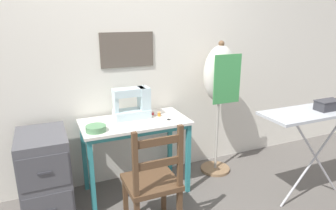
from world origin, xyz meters
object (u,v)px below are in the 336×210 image
object	(u,v)px
fabric_bowl	(96,128)
scissors	(173,119)
thread_spool_near_machine	(153,114)
sewing_machine	(134,104)
storage_box	(328,105)
ironing_board	(322,115)
wooden_chair	(153,183)
filing_cabinet	(46,175)
dress_form	(220,80)
thread_spool_mid_table	(159,114)

from	to	relation	value
fabric_bowl	scissors	bearing A→B (deg)	1.00
fabric_bowl	thread_spool_near_machine	distance (m)	0.62
sewing_machine	thread_spool_near_machine	xyz separation A→B (m)	(0.19, -0.00, -0.12)
sewing_machine	storage_box	xyz separation A→B (m)	(1.46, -0.89, 0.06)
fabric_bowl	ironing_board	world-z (taller)	ironing_board
sewing_machine	storage_box	bearing A→B (deg)	-31.23
wooden_chair	filing_cabinet	distance (m)	0.94
filing_cabinet	storage_box	bearing A→B (deg)	-18.27
thread_spool_near_machine	dress_form	size ratio (longest dim) A/B	0.02
ironing_board	thread_spool_mid_table	bearing A→B (deg)	146.55
dress_form	wooden_chair	bearing A→B (deg)	-147.01
scissors	filing_cabinet	xyz separation A→B (m)	(-1.14, 0.07, -0.36)
thread_spool_mid_table	dress_form	xyz separation A→B (m)	(0.67, 0.01, 0.28)
thread_spool_near_machine	dress_form	bearing A→B (deg)	-3.98
thread_spool_mid_table	wooden_chair	xyz separation A→B (m)	(-0.30, -0.62, -0.32)
dress_form	fabric_bowl	bearing A→B (deg)	-173.07
thread_spool_mid_table	storage_box	xyz separation A→B (m)	(1.23, -0.83, 0.18)
filing_cabinet	fabric_bowl	bearing A→B (deg)	-10.20
sewing_machine	filing_cabinet	distance (m)	0.97
dress_form	thread_spool_near_machine	bearing A→B (deg)	176.02
scissors	filing_cabinet	size ratio (longest dim) A/B	0.20
sewing_machine	wooden_chair	xyz separation A→B (m)	(-0.07, -0.68, -0.44)
scissors	storage_box	world-z (taller)	storage_box
thread_spool_near_machine	filing_cabinet	xyz separation A→B (m)	(-1.01, -0.13, -0.37)
thread_spool_near_machine	thread_spool_mid_table	xyz separation A→B (m)	(0.04, -0.06, 0.01)
sewing_machine	storage_box	distance (m)	1.71
thread_spool_mid_table	dress_form	size ratio (longest dim) A/B	0.03
storage_box	fabric_bowl	bearing A→B (deg)	159.95
wooden_chair	sewing_machine	bearing A→B (deg)	83.96
dress_form	storage_box	size ratio (longest dim) A/B	6.16
scissors	thread_spool_near_machine	distance (m)	0.23
scissors	thread_spool_mid_table	bearing A→B (deg)	120.66
dress_form	ironing_board	xyz separation A→B (m)	(0.54, -0.81, -0.19)
ironing_board	storage_box	xyz separation A→B (m)	(0.02, -0.03, 0.09)
wooden_chair	fabric_bowl	bearing A→B (deg)	124.17
fabric_bowl	filing_cabinet	bearing A→B (deg)	169.80
scissors	ironing_board	xyz separation A→B (m)	(1.13, -0.66, 0.10)
scissors	filing_cabinet	distance (m)	1.20
thread_spool_mid_table	dress_form	distance (m)	0.73
scissors	thread_spool_mid_table	distance (m)	0.16
dress_form	filing_cabinet	bearing A→B (deg)	-177.33
sewing_machine	ironing_board	xyz separation A→B (m)	(1.44, -0.86, -0.03)
thread_spool_near_machine	wooden_chair	size ratio (longest dim) A/B	0.03
dress_form	storage_box	world-z (taller)	dress_form
thread_spool_mid_table	storage_box	distance (m)	1.49
ironing_board	storage_box	distance (m)	0.10
filing_cabinet	scissors	bearing A→B (deg)	-3.27
filing_cabinet	ironing_board	distance (m)	2.42
ironing_board	filing_cabinet	bearing A→B (deg)	162.21
sewing_machine	filing_cabinet	bearing A→B (deg)	-171.02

